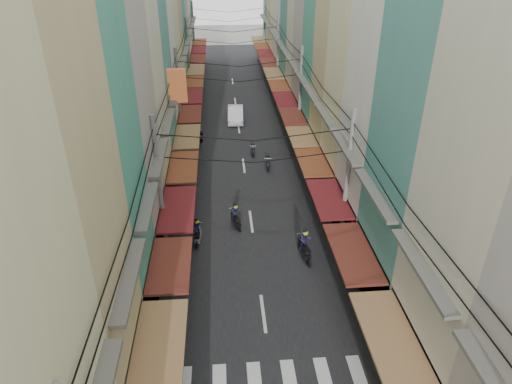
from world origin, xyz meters
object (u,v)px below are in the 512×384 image
white_car (236,121)px  market_umbrella (417,278)px  bicycle (385,311)px  traffic_sign (351,235)px

white_car → market_umbrella: market_umbrella is taller
bicycle → traffic_sign: traffic_sign is taller
market_umbrella → traffic_sign: bearing=119.3°
bicycle → market_umbrella: bearing=-117.2°
white_car → traffic_sign: (5.01, -23.07, 2.15)m
white_car → market_umbrella: size_ratio=1.95×
white_car → traffic_sign: traffic_sign is taller
market_umbrella → traffic_sign: size_ratio=0.84×
traffic_sign → bicycle: bearing=-73.6°
bicycle → traffic_sign: bearing=6.2°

